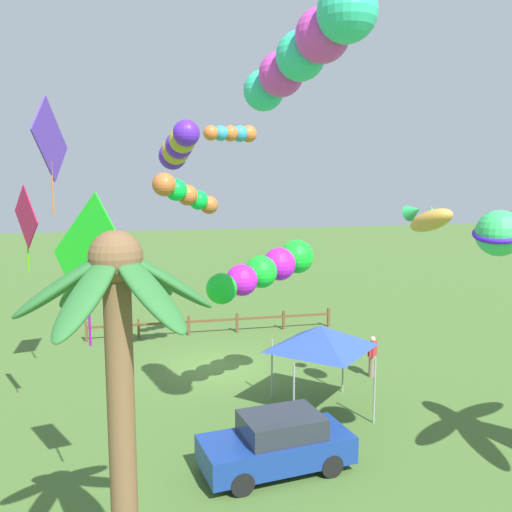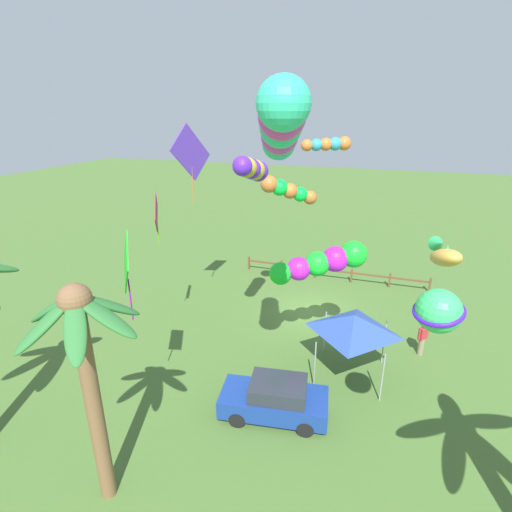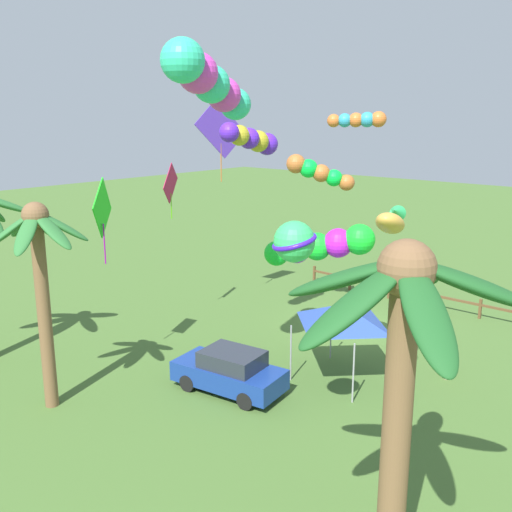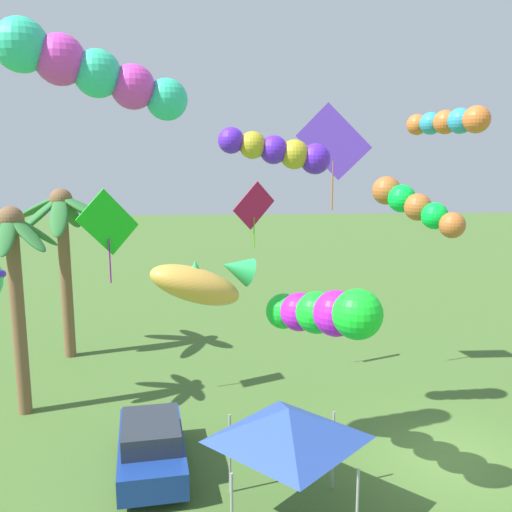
% 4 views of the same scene
% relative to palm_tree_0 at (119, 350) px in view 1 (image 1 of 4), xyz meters
% --- Properties ---
extents(ground_plane, '(120.00, 120.00, 0.00)m').
position_rel_palm_tree_0_xyz_m(ground_plane, '(-3.59, -12.83, -4.93)').
color(ground_plane, '#476B2D').
extents(palm_tree_0, '(3.16, 2.86, 6.80)m').
position_rel_palm_tree_0_xyz_m(palm_tree_0, '(0.00, 0.00, 0.00)').
color(palm_tree_0, brown).
rests_on(palm_tree_0, ground).
extents(rail_fence, '(12.02, 0.12, 0.95)m').
position_rel_palm_tree_0_xyz_m(rail_fence, '(-4.11, -17.70, -4.34)').
color(rail_fence, brown).
rests_on(rail_fence, ground).
extents(parked_car_0, '(4.10, 2.22, 1.51)m').
position_rel_palm_tree_0_xyz_m(parked_car_0, '(-3.80, -4.56, -4.18)').
color(parked_car_0, navy).
rests_on(parked_car_0, ground).
extents(spectator_0, '(0.44, 0.43, 1.59)m').
position_rel_palm_tree_0_xyz_m(spectator_0, '(-9.14, -10.45, -4.11)').
color(spectator_0, gray).
rests_on(spectator_0, ground).
extents(festival_tent, '(2.86, 2.86, 2.85)m').
position_rel_palm_tree_0_xyz_m(festival_tent, '(-6.16, -7.94, -2.46)').
color(festival_tent, '#9E9EA3').
rests_on(festival_tent, ground).
extents(kite_tube_0, '(2.04, 4.18, 2.19)m').
position_rel_palm_tree_0_xyz_m(kite_tube_0, '(-4.10, -3.47, 5.39)').
color(kite_tube_0, '#31D19D').
extents(kite_tube_1, '(2.53, 2.07, 1.56)m').
position_rel_palm_tree_0_xyz_m(kite_tube_1, '(-2.24, -11.88, 2.06)').
color(kite_tube_1, '#C66A2E').
extents(kite_diamond_2, '(0.84, 1.55, 2.43)m').
position_rel_palm_tree_0_xyz_m(kite_diamond_2, '(2.51, -7.66, 1.56)').
color(kite_diamond_2, '#B31745').
extents(kite_tube_3, '(2.16, 1.45, 0.65)m').
position_rel_palm_tree_0_xyz_m(kite_tube_3, '(-4.06, -12.04, 4.25)').
color(kite_tube_3, orange).
extents(kite_diamond_4, '(0.79, 2.57, 3.72)m').
position_rel_palm_tree_0_xyz_m(kite_diamond_4, '(2.12, -10.41, 3.79)').
color(kite_diamond_4, '#5B35BD').
extents(kite_diamond_5, '(1.44, 1.76, 3.11)m').
position_rel_palm_tree_0_xyz_m(kite_diamond_5, '(0.62, -2.84, 1.22)').
color(kite_diamond_5, '#1BD61D').
extents(kite_ball_6, '(1.60, 1.60, 1.03)m').
position_rel_palm_tree_0_xyz_m(kite_ball_6, '(-8.24, -2.22, 1.42)').
color(kite_ball_6, '#37D168').
extents(kite_tube_7, '(0.99, 3.19, 1.32)m').
position_rel_palm_tree_0_xyz_m(kite_tube_7, '(-1.70, -8.13, 3.55)').
color(kite_tube_7, '#5B22E0').
extents(kite_tube_8, '(3.91, 2.42, 1.79)m').
position_rel_palm_tree_0_xyz_m(kite_tube_8, '(-4.57, -8.93, -0.35)').
color(kite_tube_8, '#18E12A').
extents(kite_fish_9, '(1.18, 1.95, 1.08)m').
position_rel_palm_tree_0_xyz_m(kite_fish_9, '(-8.77, -6.16, 1.45)').
color(kite_fish_9, gold).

